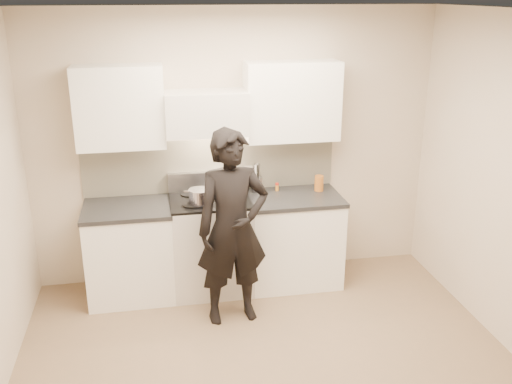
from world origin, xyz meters
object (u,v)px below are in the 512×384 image
wok (227,183)px  person (233,228)px  utensil_crock (257,183)px  counter_right (293,238)px  stove (211,243)px

wok → person: size_ratio=0.27×
utensil_crock → person: bearing=-114.9°
counter_right → person: size_ratio=0.52×
stove → wok: (0.19, 0.09, 0.59)m
stove → wok: bearing=26.9°
counter_right → wok: (-0.64, 0.09, 0.60)m
utensil_crock → person: (-0.36, -0.77, -0.13)m
stove → person: 0.73m
wok → utensil_crock: size_ratio=1.66×
stove → utensil_crock: size_ratio=3.32×
stove → counter_right: 0.83m
utensil_crock → person: size_ratio=0.16×
utensil_crock → stove: bearing=-159.9°
wok → person: bearing=-94.4°
counter_right → wok: bearing=171.7°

